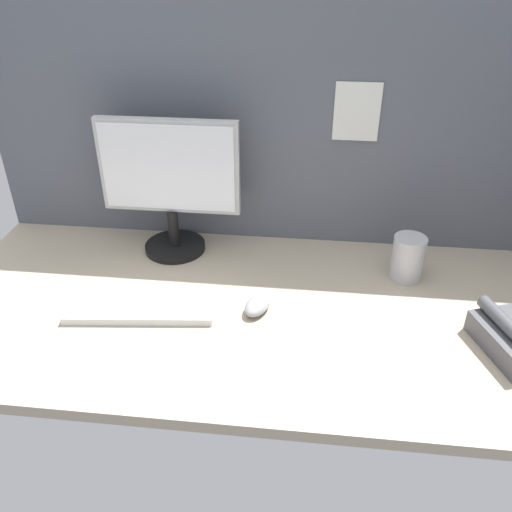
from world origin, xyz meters
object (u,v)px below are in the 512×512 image
Objects in this scene: keyboard at (141,307)px; mouse at (258,305)px; monitor at (170,182)px; mug_steel at (408,258)px.

mouse reaches higher than keyboard.
mouse is at bearing 0.09° from keyboard.
keyboard is 29.63cm from mouse.
mouse is at bearing -44.88° from monitor.
monitor reaches higher than mug_steel.
monitor is 1.08× the size of keyboard.
keyboard is at bearing -92.60° from monitor.
mug_steel is (39.07, 19.72, 4.60)cm from mouse.
keyboard is 72.42cm from mug_steel.
monitor is 69.40cm from mug_steel.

